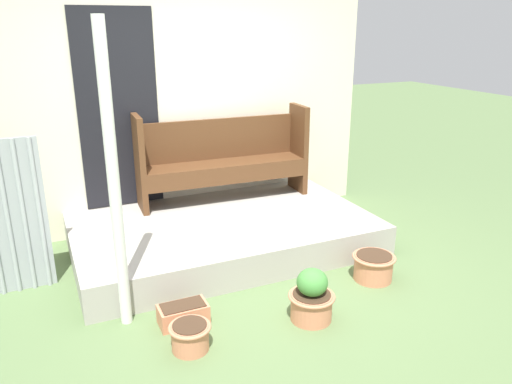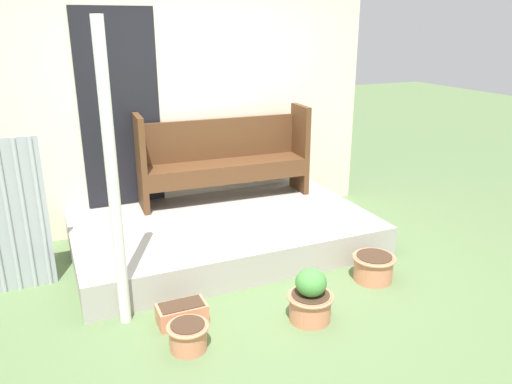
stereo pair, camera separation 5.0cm
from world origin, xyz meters
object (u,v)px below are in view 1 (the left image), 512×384
Objects in this scene: flower_pot_middle at (312,298)px; flower_pot_left at (190,335)px; planter_box_rect at (183,314)px; flower_pot_right at (373,266)px; support_post at (114,183)px; bench at (223,155)px.

flower_pot_left is at bearing 178.67° from flower_pot_middle.
flower_pot_left is 0.81× the size of planter_box_rect.
flower_pot_right is (0.82, 0.32, -0.05)m from flower_pot_middle.
support_post reaches higher than planter_box_rect.
bench reaches higher than flower_pot_right.
bench is at bearing 112.64° from flower_pot_right.
support_post reaches higher than flower_pot_left.
bench is (1.38, 1.54, -0.30)m from support_post.
planter_box_rect is at bearing -26.81° from support_post.
support_post reaches higher than bench.
flower_pot_right is at bearing -0.97° from planter_box_rect.
planter_box_rect is (-0.99, -1.73, -0.73)m from bench.
flower_pot_middle reaches higher than flower_pot_left.
flower_pot_middle is at bearing -158.52° from flower_pot_right.
support_post is 1.68m from flower_pot_middle.
support_post is at bearing 157.08° from flower_pot_middle.
flower_pot_left reaches higher than planter_box_rect.
bench is 2.18m from flower_pot_middle.
flower_pot_middle is 0.98m from planter_box_rect.
flower_pot_right is 1.03× the size of planter_box_rect.
flower_pot_right is (1.77, 0.30, 0.02)m from flower_pot_left.
support_post is 7.40× the size of flower_pot_left.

